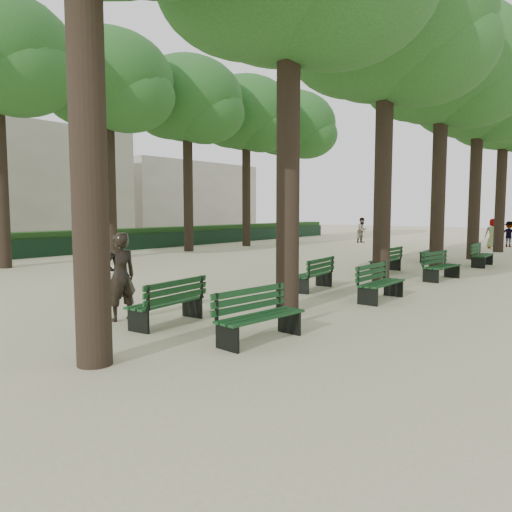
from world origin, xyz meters
The scene contains 25 objects.
ground centered at (0.00, 0.00, 0.00)m, with size 120.00×120.00×0.00m, color beige.
tree_central_2 centered at (1.50, 8.00, 7.65)m, with size 6.00×6.00×9.95m.
tree_central_3 centered at (1.50, 13.00, 7.65)m, with size 6.00×6.00×9.95m.
tree_central_4 centered at (1.50, 18.00, 7.65)m, with size 6.00×6.00×9.95m.
tree_central_5 centered at (1.50, 23.00, 7.65)m, with size 6.00×6.00×9.95m.
tree_far_2 centered at (-12.00, 8.00, 8.14)m, with size 6.00×6.00×10.45m.
tree_far_3 centered at (-12.00, 13.00, 8.14)m, with size 6.00×6.00×10.45m.
tree_far_4 centered at (-12.00, 18.00, 8.14)m, with size 6.00×6.00×10.45m.
tree_far_5 centered at (-12.00, 23.00, 8.14)m, with size 6.00×6.00×10.45m.
bench_left_0 centered at (0.37, 0.42, 0.27)m, with size 0.75×1.85×0.92m.
bench_left_1 centered at (0.37, 5.90, 0.27)m, with size 0.76×1.85×0.92m.
bench_left_2 centered at (0.37, 10.95, 0.27)m, with size 0.61×1.81×0.92m.
bench_left_3 centered at (0.37, 15.67, 0.27)m, with size 0.76×1.85×0.92m.
bench_right_0 centered at (2.63, 0.55, 0.27)m, with size 0.75×1.85×0.92m.
bench_right_1 centered at (2.63, 5.52, 0.27)m, with size 0.59×1.80×0.92m.
bench_right_2 centered at (2.63, 10.18, 0.27)m, with size 0.77×1.85×0.92m.
bench_right_3 centered at (2.63, 15.18, 0.27)m, with size 0.67×1.83×0.92m.
man_with_map centered at (-0.65, 0.07, 0.92)m, with size 0.69×0.79×1.84m.
pedestrian_b centered at (1.13, 27.32, 0.79)m, with size 1.02×0.31×1.57m, color #262628.
pedestrian_e centered at (-10.26, 20.20, 0.77)m, with size 1.44×0.31×1.55m, color #262628.
pedestrian_a centered at (-7.65, 25.27, 0.86)m, with size 0.84×0.35×1.73m, color #262628.
pedestrian_d centered at (0.66, 25.39, 0.88)m, with size 0.86×0.35×1.77m, color #262628.
fence centered at (-15.00, 11.00, 0.45)m, with size 0.08×42.00×0.90m, color black.
hedge centered at (-15.70, 11.00, 0.60)m, with size 1.20×42.00×1.20m, color #193E15.
building_far centered at (-33.00, 30.00, 3.50)m, with size 12.00×16.00×7.00m, color #B7B2A3.
Camera 1 is at (7.84, -6.18, 2.30)m, focal length 35.00 mm.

